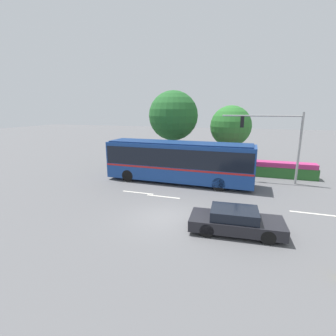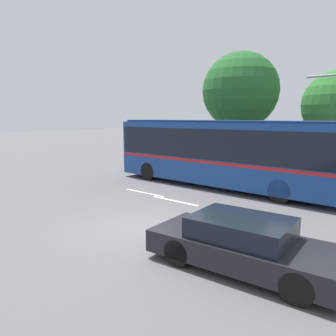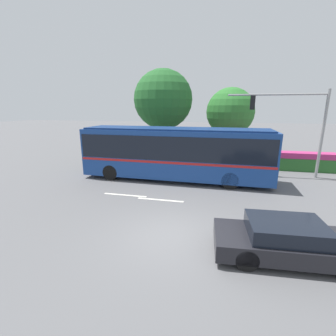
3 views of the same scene
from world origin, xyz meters
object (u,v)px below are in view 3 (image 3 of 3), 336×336
(street_tree_left, at_px, (163,100))
(city_bus, at_px, (175,151))
(sedan_foreground, at_px, (287,240))
(street_tree_centre, at_px, (230,112))
(traffic_light_pole, at_px, (297,118))

(street_tree_left, bearing_deg, city_bus, -69.72)
(sedan_foreground, height_order, street_tree_left, street_tree_left)
(street_tree_left, distance_m, street_tree_centre, 6.02)
(traffic_light_pole, distance_m, street_tree_centre, 6.45)
(sedan_foreground, relative_size, street_tree_left, 0.59)
(traffic_light_pole, bearing_deg, city_bus, 17.69)
(city_bus, height_order, traffic_light_pole, traffic_light_pole)
(sedan_foreground, height_order, street_tree_centre, street_tree_centre)
(city_bus, height_order, street_tree_centre, street_tree_centre)
(city_bus, bearing_deg, sedan_foreground, 124.90)
(sedan_foreground, bearing_deg, street_tree_left, 114.42)
(city_bus, bearing_deg, street_tree_left, -68.70)
(sedan_foreground, relative_size, street_tree_centre, 0.73)
(traffic_light_pole, bearing_deg, sedan_foreground, 75.16)
(traffic_light_pole, xyz_separation_m, street_tree_centre, (-4.07, 5.00, 0.31))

